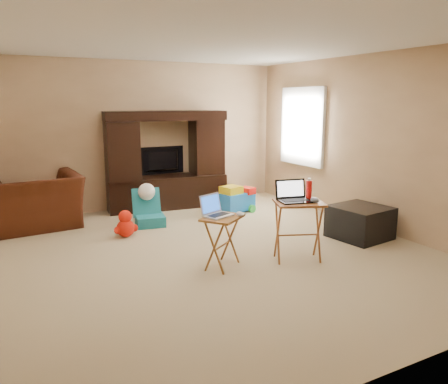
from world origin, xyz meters
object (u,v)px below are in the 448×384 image
recliner (36,201)px  mouse_right (315,200)px  plush_toy (125,223)px  tray_table_left (222,242)px  television (163,161)px  laptop_right (296,191)px  child_rocker (150,208)px  mouse_left (240,214)px  push_toy (237,198)px  laptop_left (219,206)px  water_bottle (309,190)px  ottoman (360,222)px  tray_table_right (298,231)px  entertainment_center (167,160)px

recliner → mouse_right: 4.05m
plush_toy → tray_table_left: (0.67, -1.60, 0.10)m
television → laptop_right: bearing=95.5°
child_rocker → mouse_left: mouse_left is taller
push_toy → laptop_left: (-1.40, -2.07, 0.48)m
push_toy → water_bottle: (-0.29, -2.24, 0.59)m
recliner → mouse_left: recliner is taller
mouse_left → water_bottle: 0.92m
television → laptop_left: size_ratio=2.77×
child_rocker → ottoman: 3.03m
recliner → laptop_right: 3.84m
ottoman → mouse_right: size_ratio=4.76×
television → ottoman: bearing=117.8°
tray_table_right → push_toy: bearing=100.3°
recliner → plush_toy: 1.49m
entertainment_center → tray_table_right: size_ratio=2.90×
ottoman → laptop_right: bearing=-168.5°
mouse_left → tray_table_left: bearing=159.5°
child_rocker → mouse_right: (1.20, -2.32, 0.46)m
tray_table_right → mouse_right: (0.13, -0.12, 0.38)m
television → tray_table_right: size_ratio=1.20×
tray_table_right → ottoman: bearing=34.9°
plush_toy → recliner: bearing=134.6°
entertainment_center → mouse_right: size_ratio=14.26×
child_rocker → tray_table_left: size_ratio=0.95×
child_rocker → mouse_right: 2.65m
tray_table_left → mouse_left: mouse_left is taller
water_bottle → laptop_right: bearing=-166.0°
ottoman → laptop_left: 2.24m
entertainment_center → plush_toy: 1.85m
entertainment_center → tray_table_left: bearing=-92.4°
push_toy → tray_table_left: bearing=-138.7°
plush_toy → ottoman: size_ratio=0.56×
push_toy → entertainment_center: bearing=122.7°
recliner → child_rocker: size_ratio=2.20×
tray_table_left → plush_toy: bearing=77.0°
ottoman → laptop_left: laptop_left is taller
push_toy → mouse_left: 2.50m
child_rocker → tray_table_right: (1.07, -2.20, 0.08)m
laptop_left → water_bottle: size_ratio=1.41×
plush_toy → push_toy: size_ratio=0.62×
tray_table_right → laptop_left: laptop_left is taller
mouse_left → water_bottle: bearing=-4.3°
recliner → mouse_right: recliner is taller
ottoman → laptop_right: (-1.31, -0.27, 0.61)m
television → tray_table_left: television is taller
push_toy → ottoman: push_toy is taller
tray_table_right → laptop_left: (-0.91, 0.25, 0.35)m
television → tray_table_right: 3.40m
plush_toy → mouse_left: bearing=-63.0°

